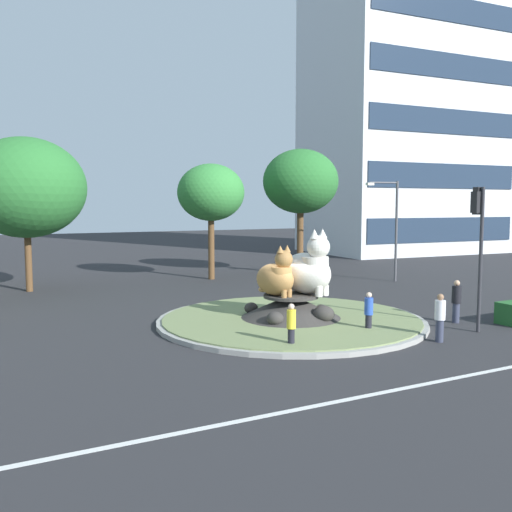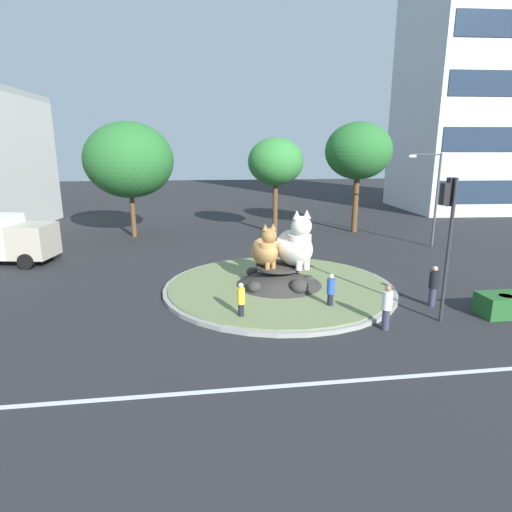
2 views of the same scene
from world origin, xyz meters
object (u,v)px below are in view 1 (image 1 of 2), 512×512
(cat_statue_tabby, at_px, (277,277))
(cat_statue_white, at_px, (309,270))
(pedestrian_yellow_shirt, at_px, (291,325))
(streetlight_arm, at_px, (393,223))
(second_tree_near_tower, at_px, (211,193))
(pedestrian_blue_shirt, at_px, (369,312))
(third_tree_left, at_px, (26,188))
(office_tower, at_px, (404,80))
(broadleaf_tree_behind_island, at_px, (301,182))
(traffic_light_mast, at_px, (478,227))
(pedestrian_white_shirt, at_px, (440,317))
(pedestrian_black_shirt, at_px, (456,300))

(cat_statue_tabby, height_order, cat_statue_white, cat_statue_white)
(pedestrian_yellow_shirt, bearing_deg, streetlight_arm, -171.91)
(second_tree_near_tower, distance_m, pedestrian_blue_shirt, 17.94)
(third_tree_left, xyz_separation_m, pedestrian_yellow_shirt, (6.62, -17.88, -5.02))
(cat_statue_tabby, relative_size, office_tower, 0.06)
(pedestrian_blue_shirt, xyz_separation_m, pedestrian_yellow_shirt, (-3.83, -0.65, -0.00))
(office_tower, height_order, broadleaf_tree_behind_island, office_tower)
(second_tree_near_tower, bearing_deg, streetlight_arm, -32.95)
(cat_statue_tabby, distance_m, streetlight_arm, 15.17)
(office_tower, xyz_separation_m, broadleaf_tree_behind_island, (-19.89, -11.82, -11.32))
(office_tower, bearing_deg, second_tree_near_tower, -153.15)
(cat_statue_tabby, height_order, broadleaf_tree_behind_island, broadleaf_tree_behind_island)
(pedestrian_blue_shirt, bearing_deg, traffic_light_mast, -45.95)
(cat_statue_tabby, distance_m, broadleaf_tree_behind_island, 17.37)
(cat_statue_white, bearing_deg, second_tree_near_tower, 156.91)
(cat_statue_white, distance_m, pedestrian_white_shirt, 5.72)
(second_tree_near_tower, height_order, pedestrian_white_shirt, second_tree_near_tower)
(traffic_light_mast, height_order, pedestrian_white_shirt, traffic_light_mast)
(broadleaf_tree_behind_island, relative_size, pedestrian_yellow_shirt, 5.53)
(third_tree_left, distance_m, pedestrian_white_shirt, 23.31)
(streetlight_arm, distance_m, pedestrian_blue_shirt, 15.49)
(office_tower, bearing_deg, cat_statue_white, -133.95)
(pedestrian_black_shirt, bearing_deg, broadleaf_tree_behind_island, -45.10)
(office_tower, distance_m, pedestrian_blue_shirt, 43.04)
(streetlight_arm, xyz_separation_m, pedestrian_yellow_shirt, (-14.47, -11.52, -2.94))
(traffic_light_mast, height_order, pedestrian_yellow_shirt, traffic_light_mast)
(office_tower, height_order, third_tree_left, office_tower)
(traffic_light_mast, distance_m, pedestrian_blue_shirt, 5.31)
(pedestrian_white_shirt, bearing_deg, cat_statue_tabby, 33.30)
(cat_statue_tabby, distance_m, pedestrian_black_shirt, 7.59)
(cat_statue_white, height_order, streetlight_arm, streetlight_arm)
(broadleaf_tree_behind_island, height_order, pedestrian_yellow_shirt, broadleaf_tree_behind_island)
(third_tree_left, relative_size, pedestrian_blue_shirt, 5.41)
(office_tower, height_order, pedestrian_black_shirt, office_tower)
(traffic_light_mast, height_order, office_tower, office_tower)
(broadleaf_tree_behind_island, relative_size, streetlight_arm, 1.37)
(traffic_light_mast, xyz_separation_m, streetlight_arm, (6.75, 12.51, -0.29))
(second_tree_near_tower, relative_size, third_tree_left, 0.87)
(third_tree_left, relative_size, pedestrian_white_shirt, 4.97)
(pedestrian_blue_shirt, relative_size, pedestrian_black_shirt, 0.90)
(pedestrian_blue_shirt, relative_size, pedestrian_yellow_shirt, 1.01)
(third_tree_left, bearing_deg, streetlight_arm, -16.79)
(cat_statue_white, distance_m, office_tower, 41.22)
(broadleaf_tree_behind_island, bearing_deg, pedestrian_black_shirt, -99.65)
(cat_statue_tabby, bearing_deg, cat_statue_white, 65.45)
(cat_statue_tabby, distance_m, traffic_light_mast, 8.05)
(office_tower, xyz_separation_m, third_tree_left, (-37.75, -11.37, -11.97))
(third_tree_left, bearing_deg, pedestrian_white_shirt, -58.46)
(pedestrian_black_shirt, bearing_deg, cat_statue_tabby, 29.39)
(pedestrian_black_shirt, bearing_deg, pedestrian_white_shirt, 88.68)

